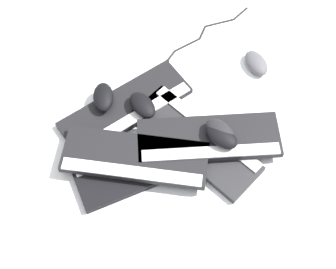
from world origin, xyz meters
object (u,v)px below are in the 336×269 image
(mouse_3, at_px, (256,63))
(keyboard_0, at_px, (196,140))
(mouse_0, at_px, (103,97))
(mouse_4, at_px, (221,132))
(keyboard_1, at_px, (126,108))
(keyboard_4, at_px, (135,158))
(keyboard_2, at_px, (146,163))
(mouse_1, at_px, (221,136))
(keyboard_3, at_px, (209,139))
(mouse_2, at_px, (142,105))

(mouse_3, bearing_deg, keyboard_0, 121.26)
(mouse_0, xyz_separation_m, mouse_4, (0.36, -0.17, 0.03))
(keyboard_1, height_order, mouse_0, mouse_0)
(keyboard_1, bearing_deg, mouse_4, -25.96)
(keyboard_0, relative_size, keyboard_4, 0.92)
(keyboard_1, height_order, mouse_4, mouse_4)
(keyboard_2, relative_size, mouse_0, 4.22)
(keyboard_1, height_order, mouse_1, mouse_1)
(keyboard_3, xyz_separation_m, keyboard_4, (-0.23, -0.05, 0.00))
(keyboard_3, relative_size, mouse_2, 4.02)
(keyboard_1, distance_m, mouse_2, 0.07)
(keyboard_4, bearing_deg, keyboard_0, 18.94)
(keyboard_2, bearing_deg, mouse_2, 91.33)
(keyboard_0, bearing_deg, keyboard_1, 149.10)
(keyboard_0, xyz_separation_m, mouse_2, (-0.17, 0.12, 0.04))
(keyboard_0, xyz_separation_m, keyboard_3, (0.04, -0.01, 0.03))
(mouse_0, bearing_deg, mouse_4, -117.40)
(keyboard_2, distance_m, keyboard_3, 0.21)
(keyboard_3, height_order, mouse_0, mouse_0)
(mouse_3, bearing_deg, mouse_2, 93.27)
(mouse_2, bearing_deg, mouse_3, -100.04)
(keyboard_4, height_order, mouse_2, mouse_2)
(keyboard_0, distance_m, mouse_4, 0.10)
(mouse_0, xyz_separation_m, mouse_2, (0.13, -0.04, 0.00))
(keyboard_3, xyz_separation_m, mouse_3, (0.19, 0.30, -0.02))
(mouse_2, bearing_deg, keyboard_1, 43.01)
(keyboard_4, bearing_deg, mouse_4, 12.06)
(keyboard_1, distance_m, keyboard_2, 0.21)
(mouse_0, bearing_deg, keyboard_4, -158.91)
(keyboard_4, bearing_deg, mouse_1, 9.07)
(keyboard_1, distance_m, mouse_0, 0.08)
(keyboard_0, xyz_separation_m, mouse_0, (-0.29, 0.16, 0.04))
(mouse_3, height_order, mouse_4, mouse_4)
(keyboard_1, height_order, keyboard_4, keyboard_4)
(keyboard_4, relative_size, mouse_1, 4.19)
(keyboard_3, distance_m, mouse_1, 0.05)
(keyboard_0, xyz_separation_m, keyboard_1, (-0.22, 0.13, 0.00))
(keyboard_4, distance_m, mouse_4, 0.27)
(keyboard_1, height_order, mouse_2, mouse_2)
(mouse_0, xyz_separation_m, mouse_3, (0.52, 0.13, -0.03))
(keyboard_2, bearing_deg, keyboard_4, 169.28)
(mouse_3, bearing_deg, mouse_0, 84.35)
(keyboard_1, relative_size, keyboard_3, 1.02)
(keyboard_3, bearing_deg, mouse_0, 152.92)
(mouse_1, distance_m, mouse_3, 0.36)
(keyboard_3, distance_m, mouse_2, 0.24)
(keyboard_4, bearing_deg, mouse_0, 113.94)
(keyboard_0, relative_size, mouse_1, 3.84)
(keyboard_1, xyz_separation_m, keyboard_3, (0.26, -0.14, 0.03))
(keyboard_4, distance_m, mouse_2, 0.19)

